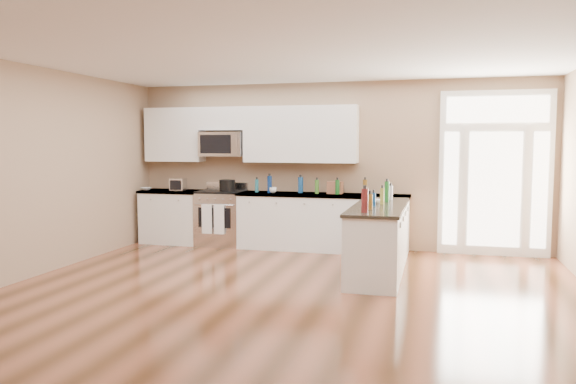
# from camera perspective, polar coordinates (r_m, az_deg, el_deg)

# --- Properties ---
(ground) EXTENTS (8.00, 8.00, 0.00)m
(ground) POSITION_cam_1_polar(r_m,az_deg,el_deg) (5.92, -2.27, -12.52)
(ground) COLOR #482814
(room_shell) EXTENTS (8.00, 8.00, 8.00)m
(room_shell) POSITION_cam_1_polar(r_m,az_deg,el_deg) (5.65, -2.33, 4.26)
(room_shell) COLOR #9D8063
(room_shell) RESTS_ON ground
(back_cabinet_left) EXTENTS (1.10, 0.66, 0.94)m
(back_cabinet_left) POSITION_cam_1_polar(r_m,az_deg,el_deg) (10.24, -11.57, -2.62)
(back_cabinet_left) COLOR white
(back_cabinet_left) RESTS_ON ground
(back_cabinet_right) EXTENTS (2.85, 0.66, 0.94)m
(back_cabinet_right) POSITION_cam_1_polar(r_m,az_deg,el_deg) (9.36, 3.50, -3.25)
(back_cabinet_right) COLOR white
(back_cabinet_right) RESTS_ON ground
(peninsula_cabinet) EXTENTS (0.69, 2.32, 0.94)m
(peninsula_cabinet) POSITION_cam_1_polar(r_m,az_deg,el_deg) (7.79, 9.21, -5.02)
(peninsula_cabinet) COLOR white
(peninsula_cabinet) RESTS_ON ground
(upper_cabinet_left) EXTENTS (1.04, 0.33, 0.95)m
(upper_cabinet_left) POSITION_cam_1_polar(r_m,az_deg,el_deg) (10.29, -11.40, 5.72)
(upper_cabinet_left) COLOR white
(upper_cabinet_left) RESTS_ON room_shell
(upper_cabinet_right) EXTENTS (1.94, 0.33, 0.95)m
(upper_cabinet_right) POSITION_cam_1_polar(r_m,az_deg,el_deg) (9.50, 1.26, 5.88)
(upper_cabinet_right) COLOR white
(upper_cabinet_right) RESTS_ON room_shell
(upper_cabinet_short) EXTENTS (0.82, 0.33, 0.40)m
(upper_cabinet_short) POSITION_cam_1_polar(r_m,az_deg,el_deg) (9.92, -6.57, 7.40)
(upper_cabinet_short) COLOR white
(upper_cabinet_short) RESTS_ON room_shell
(microwave) EXTENTS (0.78, 0.41, 0.42)m
(microwave) POSITION_cam_1_polar(r_m,az_deg,el_deg) (9.88, -6.63, 4.86)
(microwave) COLOR silver
(microwave) RESTS_ON room_shell
(entry_door) EXTENTS (1.70, 0.10, 2.60)m
(entry_door) POSITION_cam_1_polar(r_m,az_deg,el_deg) (9.40, 20.26, 1.78)
(entry_door) COLOR white
(entry_door) RESTS_ON ground
(kitchen_range) EXTENTS (0.79, 0.70, 1.08)m
(kitchen_range) POSITION_cam_1_polar(r_m,az_deg,el_deg) (9.86, -6.78, -2.61)
(kitchen_range) COLOR silver
(kitchen_range) RESTS_ON ground
(stockpot) EXTENTS (0.29, 0.29, 0.21)m
(stockpot) POSITION_cam_1_polar(r_m,az_deg,el_deg) (9.73, -6.19, 0.71)
(stockpot) COLOR black
(stockpot) RESTS_ON kitchen_range
(toaster_oven) EXTENTS (0.26, 0.21, 0.22)m
(toaster_oven) POSITION_cam_1_polar(r_m,az_deg,el_deg) (10.06, -11.10, 0.75)
(toaster_oven) COLOR silver
(toaster_oven) RESTS_ON back_cabinet_left
(cardboard_box) EXTENTS (0.25, 0.19, 0.20)m
(cardboard_box) POSITION_cam_1_polar(r_m,az_deg,el_deg) (9.33, 4.81, 0.45)
(cardboard_box) COLOR brown
(cardboard_box) RESTS_ON back_cabinet_right
(bowl_left) EXTENTS (0.22, 0.22, 0.04)m
(bowl_left) POSITION_cam_1_polar(r_m,az_deg,el_deg) (10.33, -14.23, 0.31)
(bowl_left) COLOR white
(bowl_left) RESTS_ON back_cabinet_left
(bowl_peninsula) EXTENTS (0.22, 0.22, 0.05)m
(bowl_peninsula) POSITION_cam_1_polar(r_m,az_deg,el_deg) (7.95, 8.85, -0.93)
(bowl_peninsula) COLOR white
(bowl_peninsula) RESTS_ON peninsula_cabinet
(cup_counter) EXTENTS (0.13, 0.13, 0.10)m
(cup_counter) POSITION_cam_1_polar(r_m,az_deg,el_deg) (9.43, -1.54, 0.19)
(cup_counter) COLOR white
(cup_counter) RESTS_ON back_cabinet_right
(counter_bottles) EXTENTS (2.37, 2.46, 0.29)m
(counter_bottles) POSITION_cam_1_polar(r_m,az_deg,el_deg) (8.53, 5.36, 0.16)
(counter_bottles) COLOR #19591E
(counter_bottles) RESTS_ON back_cabinet_right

